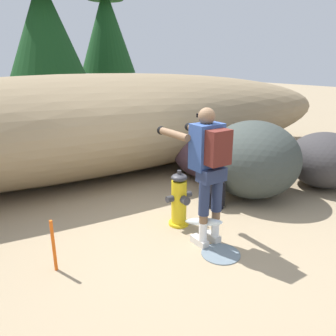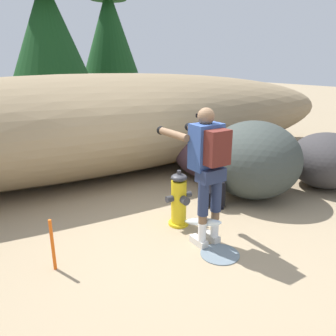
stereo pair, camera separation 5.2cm
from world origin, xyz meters
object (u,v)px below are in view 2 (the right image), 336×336
at_px(boulder_large, 254,160).
at_px(survey_stake, 53,245).
at_px(boulder_small, 327,160).
at_px(spare_backpack, 216,193).
at_px(fire_hydrant, 179,200).
at_px(utility_worker, 206,160).
at_px(boulder_mid, 207,154).

relative_size(boulder_large, survey_stake, 2.58).
bearing_deg(boulder_large, boulder_small, -13.98).
height_order(spare_backpack, boulder_small, boulder_small).
xyz_separation_m(fire_hydrant, utility_worker, (0.02, -0.55, 0.71)).
relative_size(utility_worker, boulder_small, 1.25).
bearing_deg(fire_hydrant, spare_backpack, 14.75).
height_order(utility_worker, survey_stake, utility_worker).
relative_size(boulder_mid, survey_stake, 2.42).
distance_m(fire_hydrant, survey_stake, 1.75).
distance_m(utility_worker, boulder_mid, 2.61).
bearing_deg(boulder_mid, survey_stake, -154.22).
xyz_separation_m(fire_hydrant, spare_backpack, (0.84, 0.22, -0.15)).
xyz_separation_m(spare_backpack, boulder_small, (2.26, -0.35, 0.28)).
height_order(boulder_mid, boulder_small, boulder_small).
distance_m(boulder_mid, boulder_small, 2.17).
bearing_deg(boulder_small, utility_worker, -172.10).
height_order(utility_worker, spare_backpack, utility_worker).
bearing_deg(boulder_small, fire_hydrant, 177.73).
bearing_deg(survey_stake, boulder_small, 0.56).
height_order(fire_hydrant, boulder_mid, boulder_mid).
height_order(utility_worker, boulder_large, utility_worker).
bearing_deg(boulder_large, fire_hydrant, -171.56).
xyz_separation_m(boulder_mid, survey_stake, (-3.33, -1.61, -0.17)).
height_order(boulder_mid, survey_stake, boulder_mid).
bearing_deg(fire_hydrant, boulder_mid, 42.08).
bearing_deg(spare_backpack, survey_stake, 39.98).
distance_m(boulder_large, boulder_small, 1.52).
bearing_deg(fire_hydrant, boulder_large, 8.44).
distance_m(boulder_mid, survey_stake, 3.70).
bearing_deg(survey_stake, utility_worker, -12.25).
relative_size(fire_hydrant, boulder_large, 0.52).
distance_m(spare_backpack, survey_stake, 2.61).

